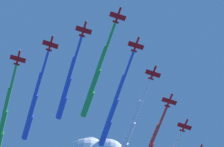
% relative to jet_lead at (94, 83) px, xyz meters
% --- Properties ---
extents(jet_lead, '(43.43, 54.73, 3.70)m').
position_rel_jet_lead_xyz_m(jet_lead, '(0.00, 0.00, 0.00)').
color(jet_lead, red).
extents(jet_port_inner, '(44.71, 58.60, 3.78)m').
position_rel_jet_lead_xyz_m(jet_port_inner, '(-2.55, -21.36, 1.56)').
color(jet_port_inner, red).
extents(jet_starboard_inner, '(38.24, 50.54, 3.74)m').
position_rel_jet_lead_xyz_m(jet_starboard_inner, '(15.78, 1.38, 1.02)').
color(jet_starboard_inner, red).
extents(jet_port_mid, '(44.54, 56.96, 3.80)m').
position_rel_jet_lead_xyz_m(jet_port_mid, '(-6.10, -39.17, 1.94)').
color(jet_port_mid, red).
extents(jet_starboard_mid, '(42.98, 54.97, 3.82)m').
position_rel_jet_lead_xyz_m(jet_starboard_mid, '(37.93, -2.89, 0.68)').
color(jet_starboard_mid, red).
extents(jet_starboard_outer, '(44.37, 58.50, 3.71)m').
position_rel_jet_lead_xyz_m(jet_starboard_outer, '(58.05, -6.61, -0.21)').
color(jet_starboard_outer, red).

